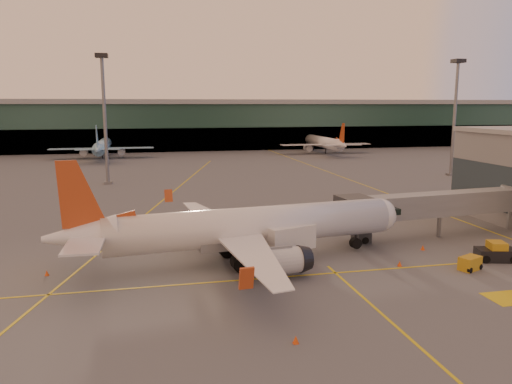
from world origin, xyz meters
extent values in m
plane|color=#4C4F54|center=(0.00, 0.00, 0.00)|extent=(600.00, 600.00, 0.00)
cube|color=gold|center=(0.00, 5.00, 0.01)|extent=(80.00, 0.25, 0.01)
cube|color=gold|center=(-10.00, 45.00, 0.01)|extent=(31.30, 115.98, 0.01)
cube|color=gold|center=(30.00, 70.00, 0.01)|extent=(0.25, 160.00, 0.01)
cube|color=gold|center=(5.00, -8.00, 0.01)|extent=(0.25, 30.00, 0.01)
cube|color=#19382D|center=(0.00, 142.00, 8.00)|extent=(400.00, 18.00, 16.00)
cube|color=gray|center=(0.00, 142.00, 16.80)|extent=(400.00, 20.00, 1.60)
cube|color=black|center=(0.00, 133.50, 4.00)|extent=(400.00, 1.00, 8.00)
cube|color=#2D3D47|center=(33.05, 18.00, 5.00)|extent=(0.30, 21.60, 6.00)
cylinder|color=slate|center=(-20.00, 66.00, 12.50)|extent=(0.70, 0.70, 25.00)
cube|color=black|center=(-20.00, 66.00, 25.20)|extent=(2.40, 2.40, 0.80)
cube|color=slate|center=(-20.00, 66.00, 0.25)|extent=(1.60, 1.60, 0.50)
cylinder|color=slate|center=(55.00, 62.00, 12.50)|extent=(0.70, 0.70, 25.00)
cube|color=black|center=(55.00, 62.00, 25.20)|extent=(2.40, 2.40, 0.80)
cube|color=slate|center=(55.00, 62.00, 0.25)|extent=(1.60, 1.60, 0.50)
cylinder|color=silver|center=(-1.92, 10.15, 3.78)|extent=(29.70, 7.12, 3.78)
sphere|color=silver|center=(12.72, 11.83, 3.78)|extent=(3.71, 3.71, 3.71)
cube|color=black|center=(13.79, 11.96, 4.26)|extent=(1.97, 2.64, 0.66)
cone|color=silver|center=(-18.34, 8.27, 4.07)|extent=(6.84, 4.31, 3.59)
cube|color=silver|center=(-17.62, 5.10, 4.16)|extent=(3.21, 6.18, 0.19)
cylinder|color=silver|center=(-0.55, 4.52, 1.70)|extent=(4.21, 2.89, 2.46)
cylinder|color=black|center=(-3.78, 7.47, 0.85)|extent=(1.84, 1.51, 1.70)
cylinder|color=black|center=(-3.78, 7.47, 1.37)|extent=(0.34, 0.34, 1.04)
cube|color=silver|center=(-18.35, 11.52, 4.16)|extent=(4.49, 6.68, 0.19)
cylinder|color=silver|center=(-1.86, 15.95, 1.70)|extent=(4.21, 2.89, 2.46)
cylinder|color=black|center=(-4.34, 12.35, 0.85)|extent=(1.84, 1.51, 1.70)
cylinder|color=black|center=(-4.34, 12.35, 1.37)|extent=(0.34, 0.34, 1.04)
cube|color=slate|center=(-2.99, 10.03, 2.55)|extent=(9.63, 4.07, 1.51)
cylinder|color=black|center=(9.86, 11.51, 0.85)|extent=(1.27, 0.89, 1.19)
cube|color=slate|center=(22.04, 14.72, 4.08)|extent=(24.20, 5.15, 2.70)
cube|color=#2D3035|center=(10.57, 14.03, 4.08)|extent=(3.74, 3.74, 3.00)
cube|color=#2D3035|center=(12.07, 14.93, 1.20)|extent=(1.60, 2.40, 2.40)
cylinder|color=black|center=(12.07, 13.83, 0.40)|extent=(0.80, 0.40, 0.80)
cylinder|color=black|center=(12.07, 16.03, 0.40)|extent=(0.80, 0.40, 0.80)
cylinder|color=slate|center=(22.04, 14.72, 1.39)|extent=(0.50, 0.50, 2.78)
cube|color=#A3171F|center=(1.86, 9.08, 0.64)|extent=(3.25, 2.81, 1.29)
cube|color=silver|center=(1.62, 9.00, 2.66)|extent=(5.40, 3.59, 2.40)
cylinder|color=black|center=(0.71, 7.62, 0.39)|extent=(0.83, 0.53, 0.77)
cylinder|color=black|center=(3.65, 8.58, 0.39)|extent=(0.83, 0.53, 0.77)
cube|color=#BA8A17|center=(18.09, 3.09, 0.66)|extent=(2.55, 2.11, 1.32)
cylinder|color=black|center=(17.51, 2.23, 0.28)|extent=(0.62, 0.48, 0.55)
cylinder|color=black|center=(19.12, 2.95, 0.28)|extent=(0.62, 0.48, 0.55)
cube|color=black|center=(22.52, 5.06, 0.63)|extent=(4.28, 2.98, 1.26)
cube|color=#BA8A17|center=(22.52, 5.06, 1.48)|extent=(2.01, 2.18, 1.03)
cylinder|color=black|center=(20.96, 4.53, 0.40)|extent=(0.86, 0.54, 0.80)
cone|color=#E2470B|center=(17.24, 10.13, 0.28)|extent=(0.44, 0.44, 0.56)
cube|color=#E2470B|center=(17.24, 10.13, 0.02)|extent=(0.38, 0.38, 0.03)
cone|color=#E2470B|center=(-21.75, 10.17, 0.25)|extent=(0.39, 0.39, 0.50)
cube|color=#E2470B|center=(-21.75, 10.17, 0.01)|extent=(0.34, 0.34, 0.03)
cone|color=#E2470B|center=(-2.85, -7.84, 0.28)|extent=(0.43, 0.43, 0.55)
cube|color=#E2470B|center=(-2.85, -7.84, 0.01)|extent=(0.37, 0.37, 0.03)
cone|color=#E2470B|center=(-3.35, 28.89, 0.25)|extent=(0.39, 0.39, 0.50)
cube|color=#E2470B|center=(-3.35, 28.89, 0.01)|extent=(0.34, 0.34, 0.03)
cone|color=#E2470B|center=(11.97, 5.53, 0.27)|extent=(0.43, 0.43, 0.54)
cube|color=#E2470B|center=(11.97, 5.53, 0.01)|extent=(0.37, 0.37, 0.03)
camera|label=1|loc=(-12.19, -37.77, 15.83)|focal=35.00mm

